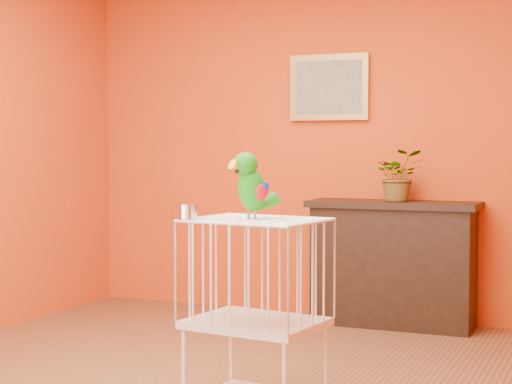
% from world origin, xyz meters
% --- Properties ---
extents(room_shell, '(4.50, 4.50, 4.50)m').
position_xyz_m(room_shell, '(0.00, 0.00, 1.58)').
color(room_shell, '#C94212').
rests_on(room_shell, ground).
extents(console_cabinet, '(1.22, 0.44, 0.91)m').
position_xyz_m(console_cabinet, '(0.55, 2.04, 0.45)').
color(console_cabinet, black).
rests_on(console_cabinet, ground).
extents(potted_plant, '(0.45, 0.47, 0.29)m').
position_xyz_m(potted_plant, '(0.59, 2.02, 1.05)').
color(potted_plant, '#26722D').
rests_on(potted_plant, console_cabinet).
extents(framed_picture, '(0.62, 0.04, 0.50)m').
position_xyz_m(framed_picture, '(0.00, 2.22, 1.75)').
color(framed_picture, '#BA9342').
rests_on(framed_picture, room_shell).
extents(birdcage, '(0.67, 0.55, 0.95)m').
position_xyz_m(birdcage, '(0.45, -0.24, 0.49)').
color(birdcage, silver).
rests_on(birdcage, ground).
extents(feed_cup, '(0.10, 0.10, 0.07)m').
position_xyz_m(feed_cup, '(0.15, -0.39, 0.99)').
color(feed_cup, silver).
rests_on(feed_cup, birdcage).
extents(parrot, '(0.21, 0.28, 0.32)m').
position_xyz_m(parrot, '(0.42, -0.23, 1.11)').
color(parrot, '#59544C').
rests_on(parrot, birdcage).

